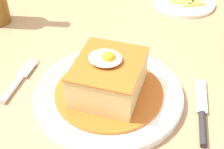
{
  "coord_description": "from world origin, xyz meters",
  "views": [
    {
      "loc": [
        0.21,
        -0.55,
        1.18
      ],
      "look_at": [
        0.07,
        -0.1,
        0.79
      ],
      "focal_mm": 51.56,
      "sensor_mm": 36.0,
      "label": 1
    }
  ],
  "objects_px": {
    "fork": "(17,82)",
    "knife": "(202,118)",
    "main_plate": "(109,93)",
    "side_plate_fries": "(184,2)"
  },
  "relations": [
    {
      "from": "fork",
      "to": "main_plate",
      "type": "bearing_deg",
      "value": 6.34
    },
    {
      "from": "knife",
      "to": "side_plate_fries",
      "type": "bearing_deg",
      "value": 101.55
    },
    {
      "from": "knife",
      "to": "main_plate",
      "type": "bearing_deg",
      "value": 177.13
    },
    {
      "from": "main_plate",
      "to": "side_plate_fries",
      "type": "relative_size",
      "value": 1.65
    },
    {
      "from": "knife",
      "to": "fork",
      "type": "bearing_deg",
      "value": -178.12
    },
    {
      "from": "fork",
      "to": "knife",
      "type": "bearing_deg",
      "value": 1.88
    },
    {
      "from": "side_plate_fries",
      "to": "fork",
      "type": "bearing_deg",
      "value": -121.42
    },
    {
      "from": "main_plate",
      "to": "knife",
      "type": "bearing_deg",
      "value": -2.87
    },
    {
      "from": "main_plate",
      "to": "fork",
      "type": "bearing_deg",
      "value": -173.66
    },
    {
      "from": "main_plate",
      "to": "knife",
      "type": "height_order",
      "value": "main_plate"
    }
  ]
}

